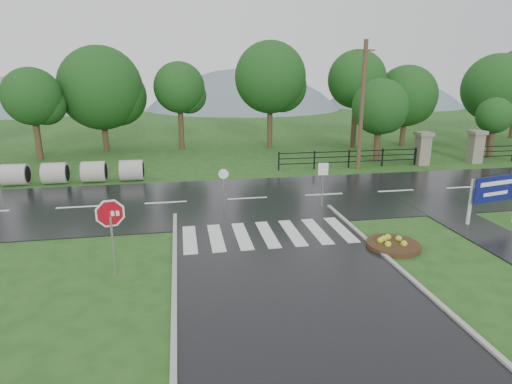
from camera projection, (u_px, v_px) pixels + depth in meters
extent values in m
plane|color=#224E1A|center=(304.00, 301.00, 11.90)|extent=(120.00, 120.00, 0.00)
cube|color=black|center=(247.00, 199.00, 21.37)|extent=(90.00, 8.00, 0.04)
cube|color=black|center=(480.00, 231.00, 17.13)|extent=(2.20, 11.00, 0.04)
cube|color=silver|center=(190.00, 239.00, 16.11)|extent=(0.50, 2.80, 0.02)
cube|color=silver|center=(216.00, 238.00, 16.28)|extent=(0.50, 2.80, 0.02)
cube|color=silver|center=(242.00, 236.00, 16.45)|extent=(0.50, 2.80, 0.02)
cube|color=silver|center=(268.00, 234.00, 16.62)|extent=(0.50, 2.80, 0.02)
cube|color=silver|center=(292.00, 232.00, 16.79)|extent=(0.50, 2.80, 0.02)
cube|color=silver|center=(317.00, 231.00, 16.96)|extent=(0.50, 2.80, 0.02)
cube|color=silver|center=(341.00, 229.00, 17.13)|extent=(0.50, 2.80, 0.02)
cube|color=gray|center=(422.00, 150.00, 28.99)|extent=(0.80, 0.80, 2.00)
cube|color=#6B6659|center=(424.00, 134.00, 28.68)|extent=(1.00, 1.00, 0.24)
cube|color=gray|center=(475.00, 148.00, 29.67)|extent=(0.80, 0.80, 2.00)
cube|color=#6B6659|center=(478.00, 132.00, 29.36)|extent=(1.00, 1.00, 0.24)
cube|color=black|center=(349.00, 162.00, 28.26)|extent=(9.50, 0.05, 0.05)
cube|color=black|center=(349.00, 157.00, 28.16)|extent=(9.50, 0.05, 0.05)
cube|color=black|center=(349.00, 151.00, 28.07)|extent=(9.50, 0.05, 0.05)
cube|color=black|center=(279.00, 161.00, 27.40)|extent=(0.08, 0.08, 1.20)
cube|color=black|center=(415.00, 156.00, 29.01)|extent=(0.08, 0.08, 1.20)
cube|color=black|center=(481.00, 154.00, 29.86)|extent=(0.08, 0.08, 1.20)
sphere|color=slate|center=(35.00, 197.00, 72.64)|extent=(40.00, 40.00, 40.00)
sphere|color=slate|center=(244.00, 202.00, 79.53)|extent=(48.00, 48.00, 48.00)
sphere|color=slate|center=(386.00, 173.00, 83.10)|extent=(36.00, 36.00, 36.00)
cylinder|color=#9E9B93|center=(15.00, 175.00, 23.85)|extent=(1.30, 1.20, 1.20)
cylinder|color=#9E9B93|center=(55.00, 173.00, 24.21)|extent=(1.30, 1.20, 1.20)
cylinder|color=#9E9B93|center=(94.00, 172.00, 24.56)|extent=(1.30, 1.20, 1.20)
cylinder|color=#9E9B93|center=(132.00, 170.00, 24.92)|extent=(1.30, 1.20, 1.20)
cube|color=#939399|center=(113.00, 247.00, 13.08)|extent=(0.06, 0.06, 1.96)
cylinder|color=white|center=(110.00, 213.00, 12.80)|extent=(1.15, 0.28, 1.18)
cylinder|color=#A50B16|center=(110.00, 214.00, 12.78)|extent=(1.00, 0.26, 1.03)
cube|color=silver|center=(470.00, 203.00, 17.48)|extent=(0.12, 0.12, 1.97)
cube|color=#0E135A|center=(496.00, 189.00, 17.52)|extent=(2.32, 0.57, 1.08)
cube|color=white|center=(497.00, 183.00, 17.42)|extent=(1.83, 0.42, 0.18)
cube|color=white|center=(496.00, 194.00, 17.54)|extent=(1.35, 0.31, 0.15)
cylinder|color=#332111|center=(393.00, 245.00, 15.45)|extent=(1.91, 1.91, 0.19)
cube|color=#939399|center=(322.00, 186.00, 19.92)|extent=(0.04, 0.04, 1.98)
cube|color=white|center=(323.00, 169.00, 19.67)|extent=(0.47, 0.06, 0.57)
cylinder|color=#939399|center=(224.00, 191.00, 19.40)|extent=(0.05, 0.05, 1.82)
cylinder|color=white|center=(223.00, 174.00, 19.16)|extent=(0.45, 0.06, 0.45)
cylinder|color=#473523|center=(362.00, 107.00, 26.88)|extent=(0.27, 0.27, 8.04)
cube|color=brown|center=(366.00, 50.00, 25.95)|extent=(1.40, 0.48, 0.09)
cylinder|color=#3D2B1C|center=(377.00, 139.00, 29.80)|extent=(0.46, 0.46, 3.19)
sphere|color=#133E14|center=(380.00, 107.00, 29.20)|extent=(3.80, 3.80, 3.80)
cylinder|color=#3D2B1C|center=(491.00, 140.00, 31.41)|extent=(0.39, 0.39, 2.57)
sphere|color=#133E14|center=(495.00, 115.00, 30.92)|extent=(2.57, 2.57, 2.57)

